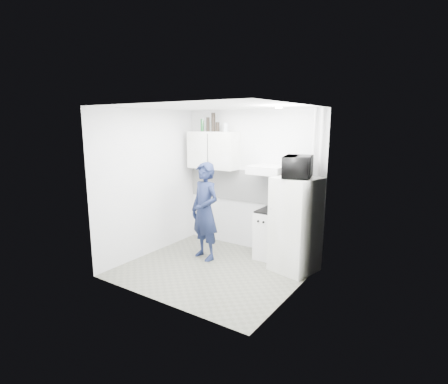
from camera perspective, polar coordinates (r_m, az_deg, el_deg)
The scene contains 22 objects.
floor at distance 5.86m, azimuth -1.82°, elevation -12.54°, with size 2.80×2.80×0.00m, color #616153.
ceiling at distance 5.37m, azimuth -2.00°, elevation 13.77°, with size 2.80×2.80×0.00m, color white.
wall_back at distance 6.51m, azimuth 4.53°, elevation 1.80°, with size 2.80×2.80×0.00m, color silver.
wall_left at distance 6.37m, azimuth -12.19°, elevation 1.38°, with size 2.60×2.60×0.00m, color silver.
wall_right at distance 4.80m, azimuth 11.79°, elevation -1.77°, with size 2.60×2.60×0.00m, color silver.
person at distance 6.07m, azimuth -3.14°, elevation -3.16°, with size 0.62×0.41×1.71m, color #151D3B.
stove at distance 6.24m, azimuth 7.96°, elevation -7.00°, with size 0.53×0.53×0.84m, color white.
fridge at distance 5.71m, azimuth 11.59°, elevation -5.26°, with size 0.63×0.63×1.53m, color white.
stove_top at distance 6.12m, azimuth 8.07°, elevation -3.10°, with size 0.51×0.51×0.03m, color black.
saucepan at distance 6.13m, azimuth 8.82°, elevation -2.40°, with size 0.20×0.20×0.11m, color silver.
microwave at distance 5.52m, azimuth 11.97°, elevation 4.05°, with size 0.41×0.61×0.33m, color black.
bottle_b at distance 6.83m, azimuth -3.58°, elevation 10.83°, with size 0.06×0.06×0.23m, color #144C1E.
bottle_c at distance 6.74m, azimuth -2.64°, elevation 10.97°, with size 0.06×0.06×0.27m, color black.
bottle_d at distance 6.67m, azimuth -1.74°, elevation 11.32°, with size 0.08×0.08×0.35m, color black.
canister_a at distance 6.61m, azimuth -1.05°, elevation 10.58°, with size 0.07×0.07×0.17m, color black.
canister_b at distance 6.51m, azimuth 0.27°, elevation 10.50°, with size 0.08×0.08×0.16m, color #B2B7BC.
upper_cabinet at distance 6.69m, azimuth -1.78°, elevation 6.83°, with size 1.00×0.35×0.70m, color white.
range_hood at distance 6.04m, azimuth 7.13°, elevation 3.61°, with size 0.60×0.50×0.14m, color white.
backsplash at distance 6.51m, azimuth 4.45°, elevation 0.91°, with size 2.74×0.03×0.60m, color white.
pipe_a at distance 5.91m, azimuth 15.19°, elevation 0.49°, with size 0.05×0.05×2.60m, color white.
pipe_b at distance 5.95m, azimuth 14.09°, elevation 0.61°, with size 0.04×0.04×2.60m, color white.
ceiling_spot_fixture at distance 5.03m, azimuth 8.93°, elevation 13.47°, with size 0.10×0.10×0.02m, color white.
Camera 1 is at (3.14, -4.35, 2.36)m, focal length 28.00 mm.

